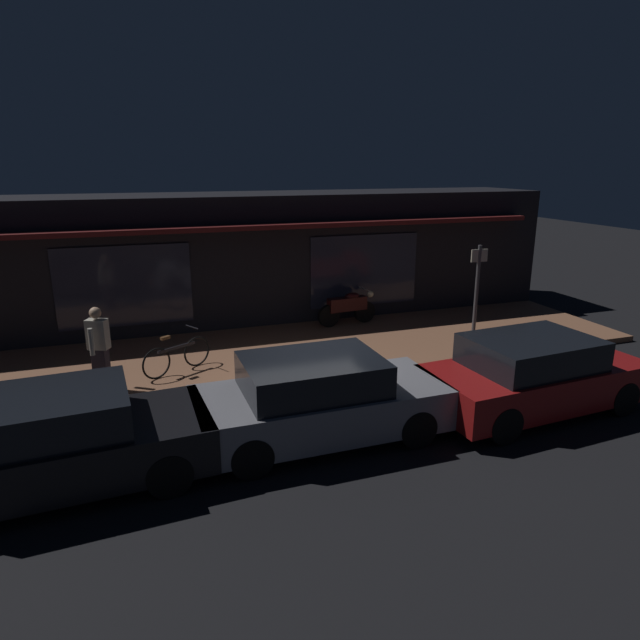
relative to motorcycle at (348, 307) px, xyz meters
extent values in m
plane|color=black|center=(-2.48, -4.40, -0.65)|extent=(60.00, 60.00, 0.00)
cube|color=brown|center=(-2.48, -1.40, -0.57)|extent=(18.00, 4.00, 0.15)
cube|color=black|center=(-2.48, 2.00, 1.15)|extent=(18.00, 2.80, 3.60)
cube|color=#262838|center=(-5.68, 0.58, 0.85)|extent=(3.20, 0.04, 2.00)
cube|color=#262838|center=(0.72, 0.58, 0.85)|extent=(3.20, 0.04, 2.00)
cube|color=#591919|center=(-2.48, 0.35, 2.20)|extent=(16.20, 0.50, 0.12)
cylinder|color=black|center=(-0.58, -0.06, -0.20)|extent=(0.61, 0.18, 0.60)
cylinder|color=black|center=(0.51, 0.05, -0.20)|extent=(0.61, 0.18, 0.60)
cube|color=black|center=(-0.03, 0.00, 0.08)|extent=(1.12, 0.39, 0.36)
ellipsoid|color=black|center=(0.12, 0.01, 0.28)|extent=(0.46, 0.28, 0.20)
sphere|color=#F9EDB7|center=(0.68, 0.07, 0.28)|extent=(0.18, 0.18, 0.18)
cylinder|color=gray|center=(0.48, 0.05, 0.45)|extent=(0.08, 0.55, 0.03)
torus|color=black|center=(-5.17, -2.41, -0.17)|extent=(0.59, 0.36, 0.66)
torus|color=black|center=(-4.31, -1.91, -0.17)|extent=(0.59, 0.36, 0.66)
cube|color=black|center=(-4.74, -2.16, 0.05)|extent=(0.80, 0.48, 0.06)
cube|color=brown|center=(-4.96, -2.29, 0.32)|extent=(0.21, 0.17, 0.06)
cylinder|color=black|center=(-4.38, -1.95, 0.40)|extent=(0.23, 0.38, 0.02)
cube|color=#28232D|center=(-6.20, -2.67, -0.07)|extent=(0.34, 0.30, 0.85)
cube|color=#B2AD9E|center=(-6.20, -2.67, 0.64)|extent=(0.44, 0.36, 0.58)
sphere|color=tan|center=(-6.20, -2.67, 1.06)|extent=(0.22, 0.22, 0.22)
cylinder|color=#B2AD9E|center=(-6.31, -2.90, 0.57)|extent=(0.12, 0.12, 0.52)
cylinder|color=#B2AD9E|center=(-6.09, -2.43, 0.57)|extent=(0.12, 0.12, 0.52)
cylinder|color=#47474C|center=(2.34, -2.45, 0.70)|extent=(0.09, 0.09, 2.40)
cube|color=beige|center=(2.34, -2.45, 1.65)|extent=(0.44, 0.03, 0.30)
cylinder|color=black|center=(-5.35, -4.94, -0.33)|extent=(0.65, 0.26, 0.64)
cylinder|color=black|center=(-5.25, -6.49, -0.33)|extent=(0.65, 0.26, 0.64)
cube|color=black|center=(-6.64, -5.80, -0.10)|extent=(4.21, 2.02, 0.68)
cube|color=black|center=(-6.79, -5.81, 0.45)|extent=(2.30, 1.74, 0.64)
cylinder|color=black|center=(-1.40, -4.84, -0.33)|extent=(0.64, 0.23, 0.64)
cylinder|color=black|center=(-1.38, -6.40, -0.33)|extent=(0.64, 0.23, 0.64)
cylinder|color=black|center=(-4.10, -4.86, -0.33)|extent=(0.64, 0.23, 0.64)
cylinder|color=black|center=(-4.08, -6.42, -0.33)|extent=(0.64, 0.23, 0.64)
cube|color=slate|center=(-2.74, -5.63, -0.10)|extent=(4.12, 1.80, 0.68)
cube|color=black|center=(-2.89, -5.63, 0.45)|extent=(2.22, 1.62, 0.64)
cylinder|color=black|center=(2.60, -5.01, -0.33)|extent=(0.65, 0.26, 0.64)
cylinder|color=black|center=(2.70, -6.57, -0.33)|extent=(0.65, 0.26, 0.64)
cylinder|color=black|center=(-0.10, -5.20, -0.33)|extent=(0.65, 0.26, 0.64)
cylinder|color=black|center=(0.01, -6.75, -0.33)|extent=(0.65, 0.26, 0.64)
cube|color=maroon|center=(1.30, -5.88, -0.10)|extent=(4.21, 2.04, 0.68)
cube|color=black|center=(1.15, -5.89, 0.45)|extent=(2.31, 1.75, 0.64)
camera|label=1|loc=(-5.47, -13.45, 3.77)|focal=30.90mm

